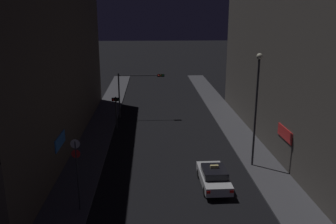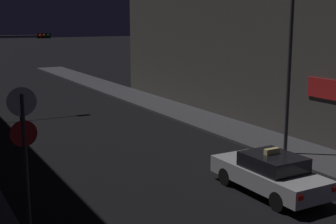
% 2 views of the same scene
% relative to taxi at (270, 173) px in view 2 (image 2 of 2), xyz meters
% --- Properties ---
extents(sidewalk_right, '(2.98, 57.53, 0.13)m').
position_rel_taxi_xyz_m(sidewalk_right, '(4.47, 16.38, -0.67)').
color(sidewalk_right, '#424247').
rests_on(sidewalk_right, ground_plane).
extents(taxi, '(1.86, 4.47, 1.62)m').
position_rel_taxi_xyz_m(taxi, '(0.00, 0.00, 0.00)').
color(taxi, '#B7B7BC').
rests_on(taxi, ground_plane).
extents(sign_pole_left, '(0.56, 0.10, 4.54)m').
position_rel_taxi_xyz_m(sign_pole_left, '(-8.71, -2.79, 2.11)').
color(sign_pole_left, '#2D2D33').
rests_on(sign_pole_left, sidewalk_left).
extents(street_lamp_near_block, '(0.45, 0.45, 8.76)m').
position_rel_taxi_xyz_m(street_lamp_near_block, '(3.64, 3.15, 4.85)').
color(street_lamp_near_block, '#2D2D33').
rests_on(street_lamp_near_block, sidewalk_right).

